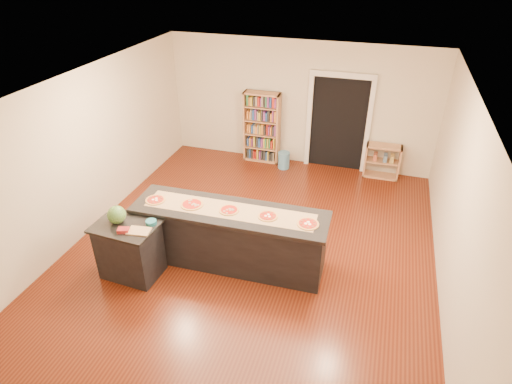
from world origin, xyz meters
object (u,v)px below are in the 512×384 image
(watermelon, at_px, (117,215))
(side_counter, at_px, (130,249))
(bookshelf, at_px, (262,128))
(kitchen_island, at_px, (230,237))
(waste_bin, at_px, (284,160))
(low_shelf, at_px, (382,161))

(watermelon, bearing_deg, side_counter, -10.82)
(bookshelf, xyz_separation_m, watermelon, (-0.93, -4.45, 0.24))
(kitchen_island, distance_m, waste_bin, 3.53)
(bookshelf, distance_m, low_shelf, 2.81)
(kitchen_island, xyz_separation_m, low_shelf, (2.18, 3.75, -0.13))
(watermelon, bearing_deg, waste_bin, 69.89)
(watermelon, bearing_deg, bookshelf, 78.17)
(low_shelf, bearing_deg, waste_bin, -173.81)
(side_counter, height_order, watermelon, watermelon)
(side_counter, relative_size, bookshelf, 0.57)
(bookshelf, bearing_deg, waste_bin, -22.37)
(bookshelf, height_order, watermelon, bookshelf)
(bookshelf, relative_size, low_shelf, 2.19)
(low_shelf, height_order, watermelon, watermelon)
(kitchen_island, relative_size, bookshelf, 1.85)
(low_shelf, xyz_separation_m, waste_bin, (-2.16, -0.23, -0.18))
(kitchen_island, height_order, watermelon, watermelon)
(kitchen_island, bearing_deg, bookshelf, 97.48)
(side_counter, distance_m, low_shelf, 5.71)
(kitchen_island, bearing_deg, watermelon, -157.14)
(bookshelf, bearing_deg, low_shelf, -0.30)
(side_counter, bearing_deg, bookshelf, 83.34)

